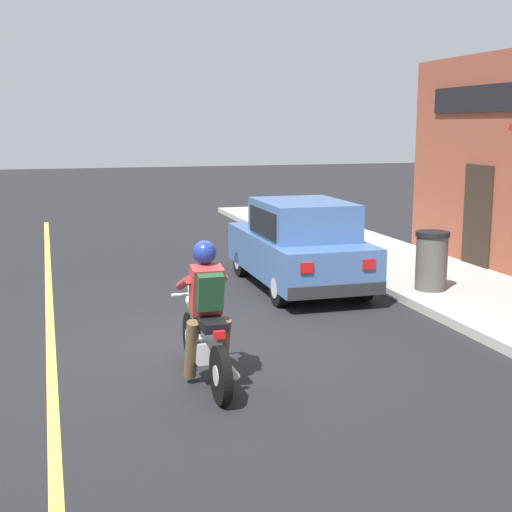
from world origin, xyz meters
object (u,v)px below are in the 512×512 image
Objects in this scene: motorcycle_with_rider at (205,324)px; car_hatchback at (299,245)px; trash_bin at (431,260)px; traffic_cone at (358,241)px.

car_hatchback is at bearing 57.80° from motorcycle_with_rider.
trash_bin reaches higher than traffic_cone.
motorcycle_with_rider is 7.76m from traffic_cone.
motorcycle_with_rider is 3.37× the size of traffic_cone.
car_hatchback reaches higher than traffic_cone.
motorcycle_with_rider is at bearing -122.20° from car_hatchback.
trash_bin is (1.87, -1.30, -0.13)m from car_hatchback.
traffic_cone is (4.67, 6.20, -0.25)m from motorcycle_with_rider.
trash_bin is at bearing 32.35° from motorcycle_with_rider.
motorcycle_with_rider reaches higher than trash_bin.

